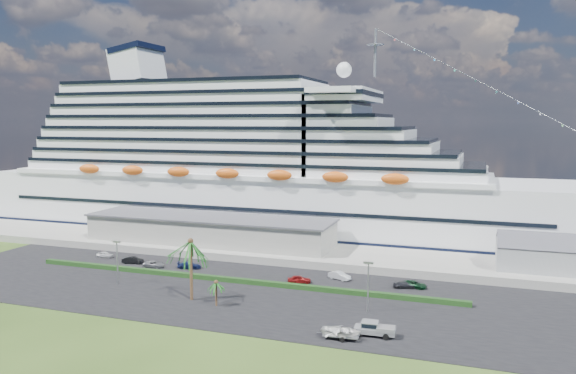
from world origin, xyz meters
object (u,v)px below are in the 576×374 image
at_px(parked_car_3, 189,265).
at_px(boat_trailer, 341,331).
at_px(cruise_ship, 260,173).
at_px(pickup_truck, 374,328).

relative_size(parked_car_3, boat_trailer, 0.77).
bearing_deg(cruise_ship, boat_trailer, -59.68).
relative_size(parked_car_3, pickup_truck, 0.82).
bearing_deg(pickup_truck, cruise_ship, 123.97).
xyz_separation_m(cruise_ship, pickup_truck, (44.44, -65.96, -15.43)).
height_order(parked_car_3, boat_trailer, boat_trailer).
relative_size(cruise_ship, boat_trailer, 29.56).
relative_size(cruise_ship, pickup_truck, 31.76).
distance_m(cruise_ship, parked_car_3, 44.68).
relative_size(cruise_ship, parked_car_3, 38.57).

